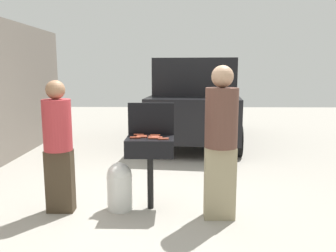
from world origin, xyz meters
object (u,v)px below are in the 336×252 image
at_px(hot_dog_0, 154,137).
at_px(hot_dog_6, 157,137).
at_px(hot_dog_7, 155,135).
at_px(person_right, 221,137).
at_px(bbq_grill, 150,149).
at_px(hot_dog_3, 163,139).
at_px(hot_dog_1, 139,135).
at_px(person_left, 58,142).
at_px(hot_dog_5, 142,137).
at_px(propane_tank, 120,185).
at_px(parked_minivan, 197,100).
at_px(hot_dog_2, 153,138).
at_px(hot_dog_4, 135,138).
at_px(hot_dog_8, 142,136).

height_order(hot_dog_0, hot_dog_6, same).
height_order(hot_dog_6, hot_dog_7, same).
bearing_deg(person_right, bbq_grill, -8.36).
bearing_deg(hot_dog_3, hot_dog_1, 141.69).
bearing_deg(person_left, hot_dog_5, -3.01).
relative_size(hot_dog_5, person_left, 0.08).
relative_size(hot_dog_1, propane_tank, 0.21).
bearing_deg(hot_dog_6, hot_dog_0, 134.16).
xyz_separation_m(hot_dog_5, hot_dog_6, (0.19, -0.04, 0.00)).
height_order(propane_tank, person_right, person_right).
bearing_deg(hot_dog_0, hot_dog_7, 81.39).
bearing_deg(parked_minivan, hot_dog_2, 85.72).
relative_size(hot_dog_2, hot_dog_4, 1.00).
relative_size(hot_dog_7, hot_dog_8, 1.00).
height_order(hot_dog_0, hot_dog_2, same).
xyz_separation_m(hot_dog_1, person_left, (-0.97, -0.25, -0.05)).
xyz_separation_m(hot_dog_3, person_right, (0.68, -0.15, 0.05)).
distance_m(hot_dog_7, propane_tank, 0.78).
relative_size(person_left, person_right, 0.90).
bearing_deg(hot_dog_3, person_right, -12.08).
relative_size(bbq_grill, hot_dog_1, 7.16).
bearing_deg(hot_dog_3, hot_dog_5, 154.88).
bearing_deg(hot_dog_3, propane_tank, 171.27).
height_order(person_left, person_right, person_right).
bearing_deg(hot_dog_8, hot_dog_1, 121.46).
relative_size(hot_dog_4, hot_dog_5, 1.00).
distance_m(bbq_grill, propane_tank, 0.61).
bearing_deg(hot_dog_4, bbq_grill, 15.93).
relative_size(hot_dog_4, person_right, 0.07).
distance_m(hot_dog_5, hot_dog_7, 0.19).
bearing_deg(person_left, hot_dog_0, -3.59).
distance_m(hot_dog_2, person_left, 1.17).
distance_m(hot_dog_0, parked_minivan, 4.38).
bearing_deg(hot_dog_7, bbq_grill, -120.09).
bearing_deg(propane_tank, person_right, -10.58).
xyz_separation_m(hot_dog_7, person_left, (-1.19, -0.22, -0.05)).
relative_size(bbq_grill, hot_dog_0, 7.16).
height_order(hot_dog_1, hot_dog_3, same).
relative_size(hot_dog_2, parked_minivan, 0.03).
distance_m(hot_dog_3, propane_tank, 0.84).
height_order(hot_dog_6, person_right, person_right).
height_order(bbq_grill, hot_dog_1, hot_dog_1).
height_order(propane_tank, parked_minivan, parked_minivan).
height_order(bbq_grill, hot_dog_5, hot_dog_5).
relative_size(hot_dog_3, propane_tank, 0.21).
relative_size(hot_dog_3, hot_dog_6, 1.00).
distance_m(hot_dog_3, hot_dog_7, 0.25).
xyz_separation_m(hot_dog_4, hot_dog_8, (0.07, 0.11, 0.00)).
relative_size(hot_dog_2, hot_dog_5, 1.00).
bearing_deg(person_right, hot_dog_7, -16.05).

